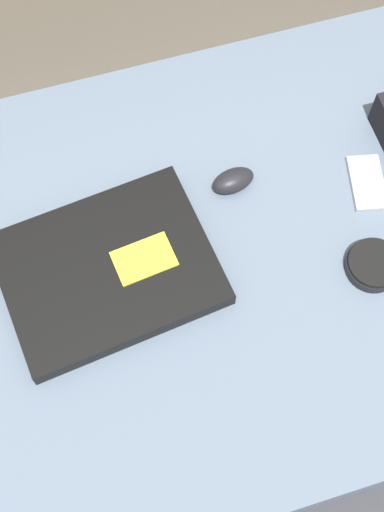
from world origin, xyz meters
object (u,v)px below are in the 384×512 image
object	(u,v)px
speaker_puck	(373,265)
phone_silver	(367,183)
computer_mouse	(233,181)
laptop	(108,270)

from	to	relation	value
speaker_puck	phone_silver	xyz separation A→B (m)	(0.05, 0.14, -0.01)
computer_mouse	speaker_puck	bearing A→B (deg)	-59.28
speaker_puck	phone_silver	size ratio (longest dim) A/B	0.77
computer_mouse	laptop	bearing A→B (deg)	-165.79
computer_mouse	phone_silver	xyz separation A→B (m)	(0.21, -0.06, -0.01)
laptop	computer_mouse	bearing A→B (deg)	15.34
computer_mouse	speaker_puck	world-z (taller)	computer_mouse
laptop	phone_silver	size ratio (longest dim) A/B	3.12
laptop	speaker_puck	xyz separation A→B (m)	(0.39, -0.11, -0.00)
laptop	phone_silver	world-z (taller)	laptop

